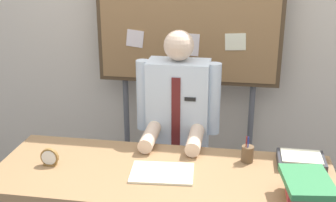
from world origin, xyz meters
TOP-DOWN VIEW (x-y plane):
  - back_wall at (0.00, 1.28)m, footprint 6.40×0.08m
  - desk at (0.00, 0.00)m, footprint 1.87×0.70m
  - person at (0.00, 0.59)m, footprint 0.55×0.56m
  - bulletin_board at (0.00, 1.08)m, footprint 1.36×0.09m
  - book_stack at (0.73, -0.19)m, footprint 0.26×0.33m
  - open_notebook at (-0.00, -0.02)m, footprint 0.36×0.26m
  - desk_clock at (-0.64, -0.03)m, footprint 0.10×0.04m
  - pen_holder at (0.46, 0.20)m, footprint 0.07×0.07m
  - paper_tray at (0.75, 0.21)m, footprint 0.26×0.20m

SIDE VIEW (x-z plane):
  - desk at x=0.00m, z-range 0.28..1.03m
  - person at x=0.00m, z-range -0.05..1.36m
  - open_notebook at x=0.00m, z-range 0.74..0.76m
  - paper_tray at x=0.75m, z-range 0.74..0.80m
  - desk_clock at x=-0.64m, z-range 0.74..0.84m
  - pen_holder at x=0.46m, z-range 0.71..0.87m
  - book_stack at x=0.73m, z-range 0.75..0.89m
  - back_wall at x=0.00m, z-range 0.00..2.70m
  - bulletin_board at x=0.00m, z-range 0.43..2.46m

